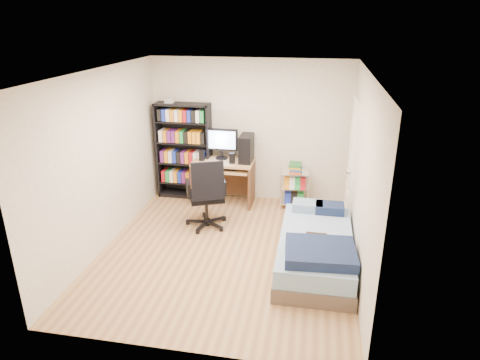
% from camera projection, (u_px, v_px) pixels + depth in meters
% --- Properties ---
extents(room, '(3.58, 4.08, 2.58)m').
position_uv_depth(room, '(226.00, 168.00, 5.66)').
color(room, tan).
rests_on(room, ground).
extents(media_shelf, '(0.97, 0.32, 1.80)m').
position_uv_depth(media_shelf, '(184.00, 150.00, 7.68)').
color(media_shelf, black).
rests_on(media_shelf, room).
extents(computer_desk, '(1.05, 0.61, 1.32)m').
position_uv_depth(computer_desk, '(230.00, 164.00, 7.48)').
color(computer_desk, tan).
rests_on(computer_desk, room).
extents(office_chair, '(0.88, 0.88, 1.13)m').
position_uv_depth(office_chair, '(207.00, 206.00, 6.69)').
color(office_chair, black).
rests_on(office_chair, room).
extents(wire_cart, '(0.52, 0.39, 0.79)m').
position_uv_depth(wire_cart, '(295.00, 179.00, 7.36)').
color(wire_cart, white).
rests_on(wire_cart, room).
extents(bed, '(0.98, 1.96, 0.56)m').
position_uv_depth(bed, '(316.00, 248.00, 5.69)').
color(bed, brown).
rests_on(bed, room).
extents(door, '(0.12, 0.80, 2.00)m').
position_uv_depth(door, '(352.00, 162.00, 6.70)').
color(door, white).
rests_on(door, room).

